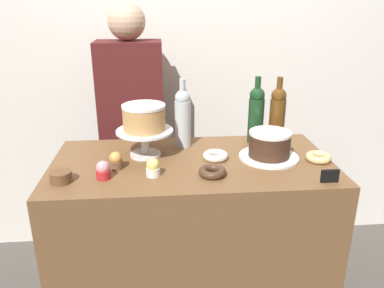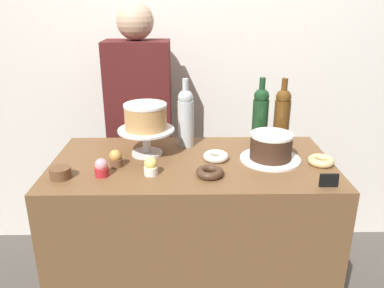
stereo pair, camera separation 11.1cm
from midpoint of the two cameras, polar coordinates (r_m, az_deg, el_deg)
back_wall at (r=2.46m, az=-3.15°, el=13.35°), size 6.00×0.05×2.60m
display_counter at (r=1.93m, az=-1.71°, el=-15.60°), size 1.22×0.62×0.95m
cake_stand_pedestal at (r=1.74m, az=-8.78°, el=0.87°), size 0.25×0.25×0.12m
white_layer_cake at (r=1.71m, az=-8.96°, el=3.88°), size 0.19×0.19×0.11m
silver_serving_platter at (r=1.75m, az=9.47°, el=-1.89°), size 0.26×0.26×0.01m
chocolate_round_cake at (r=1.72m, az=9.59°, el=0.00°), size 0.18×0.18×0.11m
wine_bottle_clear at (r=1.82m, az=-3.13°, el=3.98°), size 0.08×0.08×0.33m
wine_bottle_green at (r=1.89m, az=7.79°, el=4.44°), size 0.08×0.08×0.33m
wine_bottle_amber at (r=1.90m, az=10.86°, el=4.31°), size 0.08×0.08×0.33m
cupcake_caramel at (r=1.65m, az=-13.07°, el=-2.46°), size 0.06×0.06×0.07m
cupcake_lemon at (r=1.55m, az=-7.81°, el=-3.52°), size 0.06×0.06×0.07m
cupcake_strawberry at (r=1.57m, az=-14.98°, el=-3.82°), size 0.06×0.06×0.07m
donut_chocolate at (r=1.55m, az=0.97°, el=-4.15°), size 0.11×0.11×0.03m
donut_glazed at (r=1.76m, az=16.46°, el=-1.90°), size 0.11×0.11×0.03m
donut_sugar at (r=1.71m, az=1.63°, el=-1.75°), size 0.11×0.11×0.03m
cookie_stack at (r=1.59m, az=-20.69°, el=-4.59°), size 0.08×0.08×0.04m
price_sign_chalkboard at (r=1.56m, az=17.78°, el=-4.56°), size 0.07×0.01×0.05m
barista_figure at (r=2.30m, az=-10.03°, el=0.67°), size 0.36×0.22×1.60m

